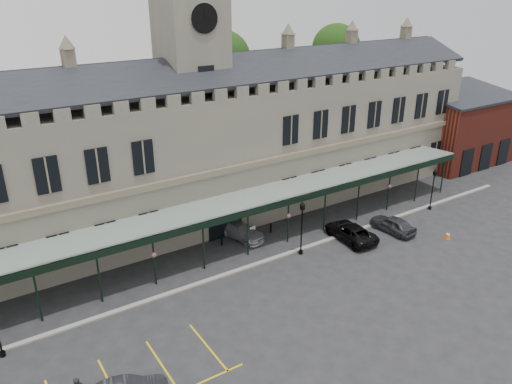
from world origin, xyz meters
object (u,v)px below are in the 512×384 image
clock_tower (193,77)px  car_van (350,232)px  lamp_post_mid (302,223)px  sign_board (253,233)px  traffic_cone (448,235)px  car_right_a (393,224)px  station_building (197,151)px  car_taxi (241,231)px  lamp_post_right (433,185)px

clock_tower → car_van: (8.83, -11.36, -12.39)m
lamp_post_mid → sign_board: (-1.89, 4.40, -2.24)m
clock_tower → traffic_cone: 25.91m
car_right_a → station_building: bearing=-48.2°
lamp_post_mid → car_taxi: (-2.71, 5.02, -2.12)m
traffic_cone → sign_board: sign_board is taller
station_building → lamp_post_right: station_building is taller
lamp_post_mid → lamp_post_right: size_ratio=1.11×
clock_tower → sign_board: size_ratio=21.73×
station_building → car_taxi: (1.00, -5.91, -5.79)m
car_right_a → lamp_post_mid: bearing=-12.8°
lamp_post_right → sign_board: bearing=166.4°
lamp_post_mid → sign_board: 5.29m
traffic_cone → lamp_post_mid: bearing=158.2°
traffic_cone → car_van: size_ratio=0.14×
traffic_cone → car_right_a: bearing=129.4°
traffic_cone → car_taxi: car_taxi is taller
lamp_post_right → traffic_cone: bearing=-126.9°
lamp_post_right → lamp_post_mid: bearing=-179.8°
car_van → station_building: bearing=-50.0°
car_taxi → car_van: bearing=-50.8°
car_van → car_right_a: 4.28m
clock_tower → car_taxi: clock_tower is taller
station_building → lamp_post_mid: station_building is taller
lamp_post_right → car_taxi: bearing=165.1°
clock_tower → car_van: 18.99m
lamp_post_mid → car_taxi: lamp_post_mid is taller
lamp_post_mid → traffic_cone: 13.43m
lamp_post_right → sign_board: 18.50m
clock_tower → traffic_cone: (15.98, -15.92, -12.76)m
clock_tower → lamp_post_mid: clock_tower is taller
traffic_cone → car_right_a: size_ratio=0.17×
traffic_cone → station_building: bearing=135.3°
lamp_post_mid → car_van: size_ratio=0.91×
car_van → car_right_a: car_right_a is taller
car_taxi → car_right_a: bearing=-44.0°
station_building → car_right_a: (13.00, -12.21, -5.74)m
lamp_post_right → car_right_a: (-6.70, -1.34, -1.78)m
sign_board → traffic_cone: bearing=-48.9°
lamp_post_mid → lamp_post_right: 15.99m
traffic_cone → sign_board: (-14.16, 9.31, 0.21)m
station_building → lamp_post_right: bearing=-28.9°
clock_tower → car_taxi: (1.00, -6.00, -12.44)m
lamp_post_right → car_right_a: bearing=-168.7°
station_building → traffic_cone: bearing=-44.7°
station_building → car_right_a: 18.73m
clock_tower → car_van: bearing=-52.1°
station_building → traffic_cone: (15.98, -15.83, -6.12)m
lamp_post_mid → traffic_cone: size_ratio=6.57×
car_van → sign_board: bearing=-32.2°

